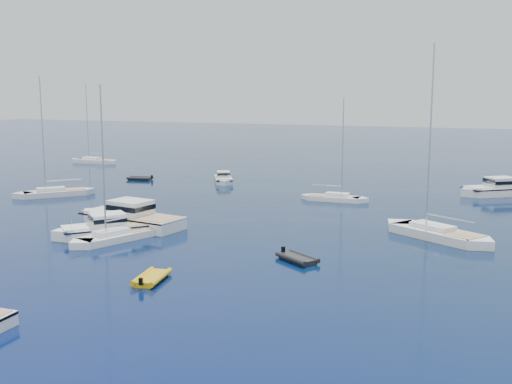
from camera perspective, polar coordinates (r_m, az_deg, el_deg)
ground at (r=42.84m, az=-13.91°, el=-7.69°), size 400.00×400.00×0.00m
motor_cruiser_left at (r=54.85m, az=-13.85°, el=-3.98°), size 8.45×9.18×2.51m
motor_cruiser_centre at (r=58.29m, az=-11.77°, el=-3.14°), size 12.53×5.43×3.18m
motor_cruiser_distant at (r=80.02m, az=21.71°, el=-0.28°), size 10.56×9.14×2.83m
motor_cruiser_horizon at (r=85.20m, az=-3.06°, el=0.90°), size 5.68×7.70×1.98m
sailboat_fore at (r=52.83m, az=-13.00°, el=-4.45°), size 5.27×9.43×13.46m
sailboat_mid_r at (r=54.60m, az=16.54°, el=-4.16°), size 11.46×8.61×17.03m
sailboat_mid_l at (r=77.67m, az=-18.32°, el=-0.36°), size 8.59×9.33×14.82m
sailboat_centre at (r=71.03m, az=7.34°, el=-0.82°), size 8.41×2.54×12.24m
sailboat_far_l at (r=112.76m, az=-14.95°, el=2.63°), size 10.00×2.63×14.69m
tender_yellow at (r=41.26m, az=-9.73°, el=-8.20°), size 2.58×3.86×0.95m
tender_grey_near at (r=45.39m, az=3.89°, el=-6.48°), size 4.02×3.56×0.95m
tender_grey_far at (r=89.17m, az=-10.80°, el=1.12°), size 3.99×2.68×0.95m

